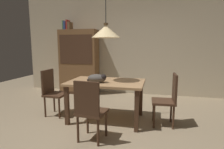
{
  "coord_description": "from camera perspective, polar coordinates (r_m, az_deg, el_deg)",
  "views": [
    {
      "loc": [
        0.81,
        -2.91,
        1.43
      ],
      "look_at": [
        -0.04,
        0.68,
        0.85
      ],
      "focal_mm": 30.71,
      "sensor_mm": 36.0,
      "label": 1
    }
  ],
  "objects": [
    {
      "name": "ground",
      "position": [
        3.35,
        -2.06,
        -16.39
      ],
      "size": [
        10.0,
        10.0,
        0.0
      ],
      "primitive_type": "plane",
      "color": "#998466"
    },
    {
      "name": "back_wall",
      "position": [
        5.62,
        5.16,
        9.08
      ],
      "size": [
        6.4,
        0.1,
        2.9
      ],
      "primitive_type": "cube",
      "color": "beige",
      "rests_on": "ground"
    },
    {
      "name": "dining_table",
      "position": [
        3.6,
        -1.76,
        -3.6
      ],
      "size": [
        1.4,
        0.9,
        0.75
      ],
      "color": "tan",
      "rests_on": "ground"
    },
    {
      "name": "chair_left_side",
      "position": [
        4.07,
        -17.28,
        -4.52
      ],
      "size": [
        0.42,
        0.42,
        0.93
      ],
      "color": "#472D1E",
      "rests_on": "ground"
    },
    {
      "name": "chair_near_front",
      "position": [
        2.84,
        -6.6,
        -10.03
      ],
      "size": [
        0.44,
        0.44,
        0.93
      ],
      "color": "#472D1E",
      "rests_on": "ground"
    },
    {
      "name": "chair_right_side",
      "position": [
        3.53,
        16.38,
        -6.55
      ],
      "size": [
        0.42,
        0.42,
        0.93
      ],
      "color": "#472D1E",
      "rests_on": "ground"
    },
    {
      "name": "cat_sleeping",
      "position": [
        3.48,
        -4.35,
        -1.1
      ],
      "size": [
        0.39,
        0.23,
        0.16
      ],
      "color": "#4C4742",
      "rests_on": "dining_table"
    },
    {
      "name": "pendant_lamp",
      "position": [
        3.53,
        -1.84,
        12.7
      ],
      "size": [
        0.52,
        0.52,
        1.3
      ],
      "color": "beige"
    },
    {
      "name": "hutch_bookcase",
      "position": [
        5.72,
        -9.76,
        3.36
      ],
      "size": [
        1.12,
        0.45,
        1.85
      ],
      "color": "brown",
      "rests_on": "ground"
    },
    {
      "name": "book_green_slim",
      "position": [
        5.9,
        -14.05,
        14.0
      ],
      "size": [
        0.03,
        0.2,
        0.26
      ],
      "primitive_type": "cube",
      "color": "#427A4C",
      "rests_on": "hutch_bookcase"
    },
    {
      "name": "book_blue_wide",
      "position": [
        5.88,
        -13.54,
        13.94
      ],
      "size": [
        0.06,
        0.24,
        0.24
      ],
      "primitive_type": "cube",
      "color": "#384C93",
      "rests_on": "hutch_bookcase"
    },
    {
      "name": "book_red_tall",
      "position": [
        5.85,
        -12.98,
        14.18
      ],
      "size": [
        0.04,
        0.22,
        0.28
      ],
      "primitive_type": "cube",
      "color": "#B73833",
      "rests_on": "hutch_bookcase"
    },
    {
      "name": "book_brown_thick",
      "position": [
        5.82,
        -12.36,
        13.94
      ],
      "size": [
        0.06,
        0.24,
        0.22
      ],
      "primitive_type": "cube",
      "color": "brown",
      "rests_on": "hutch_bookcase"
    }
  ]
}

